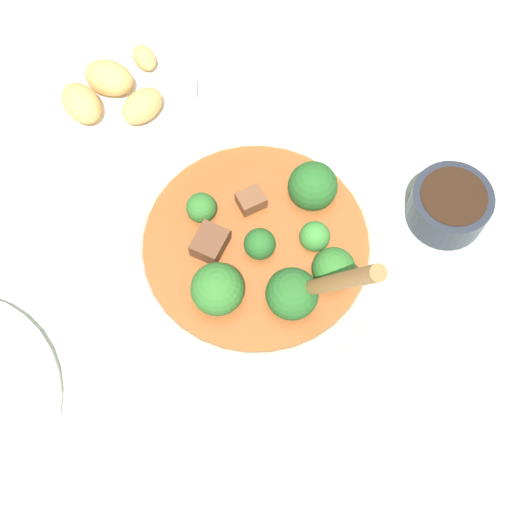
% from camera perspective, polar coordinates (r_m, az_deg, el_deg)
% --- Properties ---
extents(ground_plane, '(4.00, 4.00, 0.00)m').
position_cam_1_polar(ground_plane, '(0.69, -0.00, -2.09)').
color(ground_plane, '#ADBCAD').
extents(stew_bowl, '(0.22, 0.23, 0.24)m').
position_cam_1_polar(stew_bowl, '(0.64, 0.09, -0.25)').
color(stew_bowl, beige).
rests_on(stew_bowl, ground_plane).
extents(condiment_bowl, '(0.08, 0.08, 0.04)m').
position_cam_1_polar(condiment_bowl, '(0.73, 15.23, 3.98)').
color(condiment_bowl, '#232833').
rests_on(condiment_bowl, ground_plane).
extents(food_plate, '(0.18, 0.18, 0.05)m').
position_cam_1_polar(food_plate, '(0.80, -11.40, 12.85)').
color(food_plate, white).
rests_on(food_plate, ground_plane).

